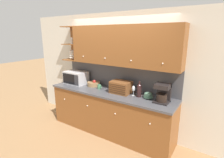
# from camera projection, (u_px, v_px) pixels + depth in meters

# --- Properties ---
(ground_plane) EXTENTS (24.00, 24.00, 0.00)m
(ground_plane) POSITION_uv_depth(u_px,v_px,m) (117.00, 125.00, 4.25)
(ground_plane) COLOR #9E754C
(wall_back) EXTENTS (5.22, 0.06, 2.60)m
(wall_back) POSITION_uv_depth(u_px,v_px,m) (118.00, 73.00, 3.94)
(wall_back) COLOR beige
(wall_back) RESTS_ON ground_plane
(counter_unit) EXTENTS (2.84, 0.68, 0.95)m
(counter_unit) POSITION_uv_depth(u_px,v_px,m) (110.00, 112.00, 3.86)
(counter_unit) COLOR brown
(counter_unit) RESTS_ON ground_plane
(backsplash_panel) EXTENTS (2.82, 0.01, 0.57)m
(backsplash_panel) POSITION_uv_depth(u_px,v_px,m) (117.00, 76.00, 3.93)
(backsplash_panel) COLOR #4C4C51
(backsplash_panel) RESTS_ON counter_unit
(upper_cabinets) EXTENTS (2.82, 0.37, 0.81)m
(upper_cabinets) POSITION_uv_depth(u_px,v_px,m) (120.00, 46.00, 3.54)
(upper_cabinets) COLOR brown
(upper_cabinets) RESTS_ON backsplash_panel
(microwave) EXTENTS (0.54, 0.38, 0.31)m
(microwave) POSITION_uv_depth(u_px,v_px,m) (76.00, 77.00, 4.31)
(microwave) COLOR silver
(microwave) RESTS_ON counter_unit
(fruit_basket) EXTENTS (0.30, 0.30, 0.16)m
(fruit_basket) POSITION_uv_depth(u_px,v_px,m) (94.00, 84.00, 4.14)
(fruit_basket) COLOR #937047
(fruit_basket) RESTS_ON counter_unit
(mug) EXTENTS (0.09, 0.08, 0.10)m
(mug) POSITION_uv_depth(u_px,v_px,m) (99.00, 87.00, 3.90)
(mug) COLOR #4C845B
(mug) RESTS_ON counter_unit
(mug_blue_second) EXTENTS (0.10, 0.09, 0.09)m
(mug_blue_second) POSITION_uv_depth(u_px,v_px,m) (111.00, 87.00, 3.90)
(mug_blue_second) COLOR #B73D38
(mug_blue_second) RESTS_ON counter_unit
(bread_box) EXTENTS (0.41, 0.30, 0.25)m
(bread_box) POSITION_uv_depth(u_px,v_px,m) (121.00, 87.00, 3.62)
(bread_box) COLOR brown
(bread_box) RESTS_ON counter_unit
(wine_glass) EXTENTS (0.07, 0.07, 0.20)m
(wine_glass) POSITION_uv_depth(u_px,v_px,m) (133.00, 89.00, 3.46)
(wine_glass) COLOR silver
(wine_glass) RESTS_ON counter_unit
(wine_bottle) EXTENTS (0.09, 0.09, 0.32)m
(wine_bottle) POSITION_uv_depth(u_px,v_px,m) (139.00, 90.00, 3.39)
(wine_bottle) COLOR black
(wine_bottle) RESTS_ON counter_unit
(bowl_stack_on_counter) EXTENTS (0.18, 0.18, 0.12)m
(bowl_stack_on_counter) POSITION_uv_depth(u_px,v_px,m) (148.00, 96.00, 3.33)
(bowl_stack_on_counter) COLOR slate
(bowl_stack_on_counter) RESTS_ON counter_unit
(coffee_maker) EXTENTS (0.25, 0.25, 0.34)m
(coffee_maker) POSITION_uv_depth(u_px,v_px,m) (163.00, 93.00, 3.12)
(coffee_maker) COLOR black
(coffee_maker) RESTS_ON counter_unit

